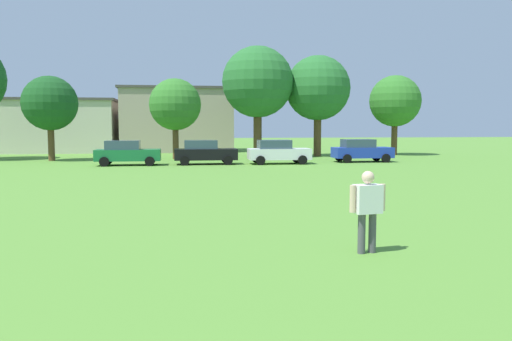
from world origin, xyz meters
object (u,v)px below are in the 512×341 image
at_px(parked_car_blue_3, 361,150).
at_px(parked_car_white_2, 278,152).
at_px(tree_center_left, 175,105).
at_px(tree_right, 318,88).
at_px(parked_car_green_0, 127,153).
at_px(tree_center_right, 258,82).
at_px(adult_bystander, 367,205).
at_px(parked_car_black_1, 204,152).
at_px(tree_far_right, 395,101).
at_px(tree_left, 50,104).

bearing_deg(parked_car_blue_3, parked_car_white_2, -171.25).
distance_m(tree_center_left, tree_right, 12.47).
distance_m(parked_car_green_0, tree_center_right, 13.76).
xyz_separation_m(parked_car_green_0, tree_right, (15.43, 8.03, 5.03)).
xyz_separation_m(adult_bystander, parked_car_green_0, (-7.39, 25.32, -0.18)).
bearing_deg(adult_bystander, parked_car_white_2, 73.69).
height_order(parked_car_green_0, tree_right, tree_right).
height_order(parked_car_black_1, tree_far_right, tree_far_right).
xyz_separation_m(tree_right, tree_far_right, (7.43, 0.82, -1.02)).
xyz_separation_m(adult_bystander, parked_car_black_1, (-2.16, 25.45, -0.18)).
height_order(parked_car_blue_3, tree_center_right, tree_center_right).
height_order(parked_car_green_0, parked_car_white_2, same).
distance_m(tree_left, tree_right, 21.77).
xyz_separation_m(parked_car_white_2, tree_right, (5.11, 8.28, 5.03)).
bearing_deg(tree_right, tree_center_left, -170.83).
bearing_deg(parked_car_green_0, tree_right, 27.50).
height_order(parked_car_green_0, tree_center_right, tree_center_right).
distance_m(parked_car_green_0, parked_car_black_1, 5.23).
bearing_deg(parked_car_black_1, tree_far_right, 26.30).
xyz_separation_m(adult_bystander, tree_left, (-13.51, 30.75, 3.31)).
distance_m(parked_car_green_0, tree_far_right, 24.84).
height_order(tree_center_left, tree_center_right, tree_center_right).
relative_size(parked_car_white_2, tree_left, 0.67).
xyz_separation_m(parked_car_green_0, tree_center_left, (3.22, 6.06, 3.47)).
distance_m(parked_car_green_0, tree_center_left, 7.69).
xyz_separation_m(parked_car_blue_3, tree_far_right, (6.09, 8.11, 4.01)).
bearing_deg(parked_car_black_1, tree_center_right, 56.91).
distance_m(parked_car_green_0, tree_left, 8.90).
height_order(tree_left, tree_far_right, tree_far_right).
relative_size(tree_left, tree_center_left, 1.00).
xyz_separation_m(parked_car_blue_3, tree_center_right, (-6.68, 6.86, 5.44)).
distance_m(parked_car_white_2, tree_center_left, 10.12).
bearing_deg(tree_center_left, tree_left, -176.17).
xyz_separation_m(parked_car_green_0, tree_far_right, (22.86, 8.85, 4.01)).
height_order(tree_left, tree_center_right, tree_center_right).
height_order(parked_car_black_1, parked_car_blue_3, same).
relative_size(tree_center_left, tree_right, 0.74).
bearing_deg(parked_car_blue_3, parked_car_green_0, -177.47).
height_order(parked_car_blue_3, tree_far_right, tree_far_right).
xyz_separation_m(parked_car_green_0, parked_car_white_2, (10.33, -0.25, 0.00)).
height_order(adult_bystander, parked_car_green_0, adult_bystander).
relative_size(adult_bystander, parked_car_black_1, 0.40).
height_order(adult_bystander, tree_center_left, tree_center_left).
relative_size(parked_car_black_1, tree_far_right, 0.60).
relative_size(adult_bystander, tree_right, 0.20).
bearing_deg(tree_far_right, tree_left, -173.28).
height_order(parked_car_white_2, tree_right, tree_right).
distance_m(parked_car_black_1, parked_car_white_2, 5.12).
distance_m(parked_car_white_2, parked_car_blue_3, 6.52).
xyz_separation_m(parked_car_white_2, parked_car_blue_3, (6.45, 0.99, 0.00)).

